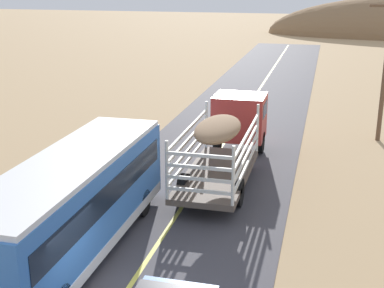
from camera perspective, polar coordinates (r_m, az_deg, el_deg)
The scene contains 2 objects.
livestock_truck at distance 24.55m, azimuth 4.30°, elevation 1.64°, with size 2.53×9.70×3.02m.
bus at distance 17.02m, azimuth -12.64°, elevation -6.29°, with size 2.54×10.00×3.21m.
Camera 1 is at (5.01, -11.19, 8.51)m, focal length 49.67 mm.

